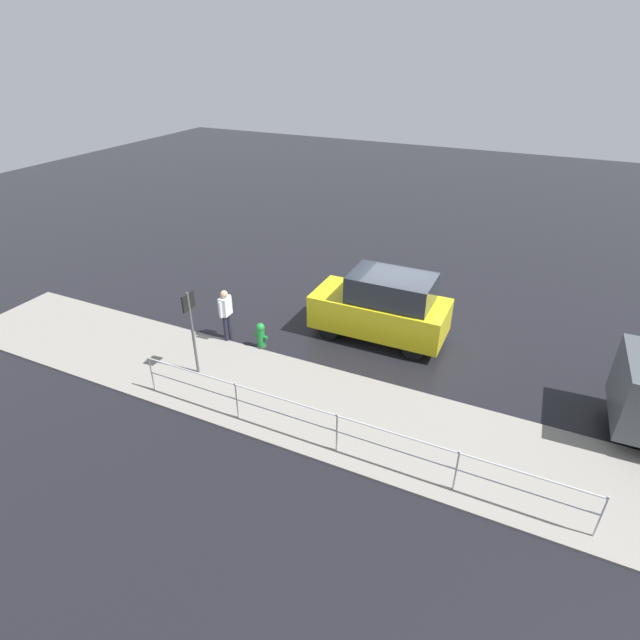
{
  "coord_description": "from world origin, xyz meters",
  "views": [
    {
      "loc": [
        -3.32,
        12.76,
        7.83
      ],
      "look_at": [
        1.85,
        1.73,
        0.9
      ],
      "focal_mm": 28.0,
      "sensor_mm": 36.0,
      "label": 1
    }
  ],
  "objects_px": {
    "moving_hatchback": "(383,307)",
    "pedestrian": "(226,311)",
    "sign_post": "(191,322)",
    "fire_hydrant": "(261,336)"
  },
  "relations": [
    {
      "from": "pedestrian",
      "to": "fire_hydrant",
      "type": "bearing_deg",
      "value": -177.84
    },
    {
      "from": "moving_hatchback",
      "to": "sign_post",
      "type": "distance_m",
      "value": 5.42
    },
    {
      "from": "moving_hatchback",
      "to": "sign_post",
      "type": "bearing_deg",
      "value": 45.07
    },
    {
      "from": "moving_hatchback",
      "to": "sign_post",
      "type": "height_order",
      "value": "sign_post"
    },
    {
      "from": "fire_hydrant",
      "to": "pedestrian",
      "type": "bearing_deg",
      "value": 2.16
    },
    {
      "from": "moving_hatchback",
      "to": "pedestrian",
      "type": "bearing_deg",
      "value": 26.96
    },
    {
      "from": "pedestrian",
      "to": "sign_post",
      "type": "relative_size",
      "value": 0.68
    },
    {
      "from": "fire_hydrant",
      "to": "sign_post",
      "type": "distance_m",
      "value": 2.32
    },
    {
      "from": "moving_hatchback",
      "to": "pedestrian",
      "type": "distance_m",
      "value": 4.53
    },
    {
      "from": "fire_hydrant",
      "to": "moving_hatchback",
      "type": "bearing_deg",
      "value": -145.52
    }
  ]
}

